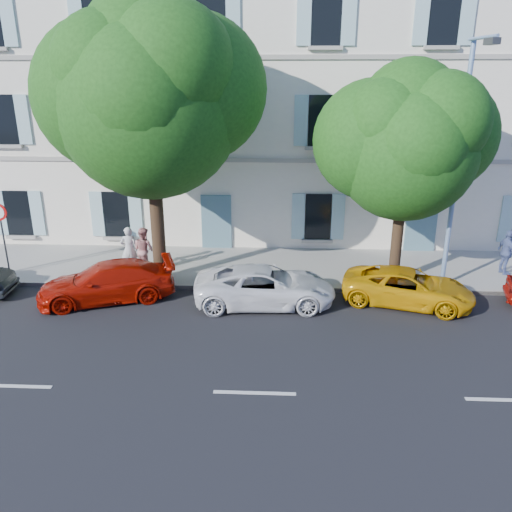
# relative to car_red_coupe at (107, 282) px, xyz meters

# --- Properties ---
(ground) EXTENTS (90.00, 90.00, 0.00)m
(ground) POSITION_rel_car_red_coupe_xyz_m (5.30, -1.21, -0.66)
(ground) COLOR black
(sidewalk) EXTENTS (36.00, 4.50, 0.15)m
(sidewalk) POSITION_rel_car_red_coupe_xyz_m (5.30, 3.24, -0.58)
(sidewalk) COLOR #A09E96
(sidewalk) RESTS_ON ground
(kerb) EXTENTS (36.00, 0.16, 0.16)m
(kerb) POSITION_rel_car_red_coupe_xyz_m (5.30, 1.07, -0.58)
(kerb) COLOR #9E998E
(kerb) RESTS_ON ground
(building) EXTENTS (28.00, 7.00, 12.00)m
(building) POSITION_rel_car_red_coupe_xyz_m (5.30, 8.99, 5.34)
(building) COLOR white
(building) RESTS_ON ground
(car_red_coupe) EXTENTS (4.89, 3.23, 1.32)m
(car_red_coupe) POSITION_rel_car_red_coupe_xyz_m (0.00, 0.00, 0.00)
(car_red_coupe) COLOR #A51104
(car_red_coupe) RESTS_ON ground
(car_white_coupe) EXTENTS (4.77, 2.37, 1.30)m
(car_white_coupe) POSITION_rel_car_red_coupe_xyz_m (5.39, -0.09, -0.01)
(car_white_coupe) COLOR white
(car_white_coupe) RESTS_ON ground
(car_yellow_supercar) EXTENTS (4.66, 3.08, 1.19)m
(car_yellow_supercar) POSITION_rel_car_red_coupe_xyz_m (10.17, 0.17, -0.06)
(car_yellow_supercar) COLOR #E2A009
(car_yellow_supercar) RESTS_ON ground
(tree_left) EXTENTS (6.17, 6.17, 9.56)m
(tree_left) POSITION_rel_car_red_coupe_xyz_m (1.46, 1.64, 5.65)
(tree_left) COLOR #3A2819
(tree_left) RESTS_ON sidewalk
(tree_right) EXTENTS (4.83, 4.83, 7.44)m
(tree_right) POSITION_rel_car_red_coupe_xyz_m (10.06, 1.80, 4.26)
(tree_right) COLOR #3A2819
(tree_right) RESTS_ON sidewalk
(road_sign) EXTENTS (0.64, 0.12, 2.78)m
(road_sign) POSITION_rel_car_red_coupe_xyz_m (-4.40, 1.77, 1.49)
(road_sign) COLOR #383A3D
(road_sign) RESTS_ON sidewalk
(street_lamp) EXTENTS (0.40, 1.76, 8.22)m
(street_lamp) POSITION_rel_car_red_coupe_xyz_m (11.73, 1.34, 4.15)
(street_lamp) COLOR #7293BF
(street_lamp) RESTS_ON sidewalk
(pedestrian_a) EXTENTS (0.72, 0.55, 1.77)m
(pedestrian_a) POSITION_rel_car_red_coupe_xyz_m (0.11, 2.40, 0.38)
(pedestrian_a) COLOR silver
(pedestrian_a) RESTS_ON sidewalk
(pedestrian_b) EXTENTS (1.08, 1.02, 1.75)m
(pedestrian_b) POSITION_rel_car_red_coupe_xyz_m (0.68, 2.39, 0.37)
(pedestrian_b) COLOR tan
(pedestrian_b) RESTS_ON sidewalk
(pedestrian_c) EXTENTS (0.59, 1.07, 1.72)m
(pedestrian_c) POSITION_rel_car_red_coupe_xyz_m (14.43, 2.76, 0.35)
(pedestrian_c) COLOR #55669C
(pedestrian_c) RESTS_ON sidewalk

